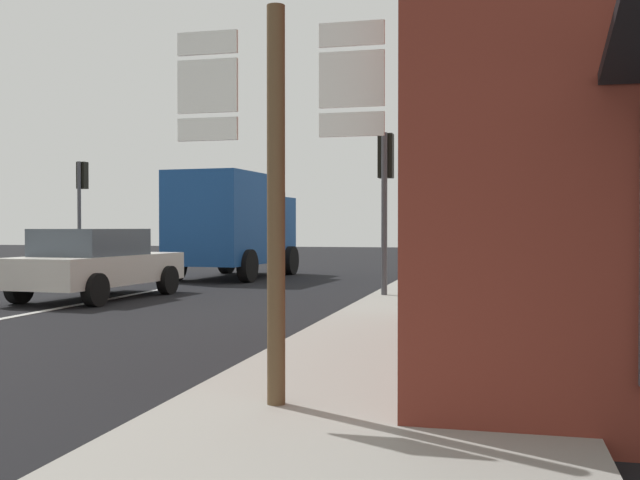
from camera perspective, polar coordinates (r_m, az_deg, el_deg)
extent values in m
plane|color=black|center=(16.58, -14.90, -4.24)|extent=(80.00, 80.00, 0.00)
cube|color=gray|center=(12.63, 9.32, -5.54)|extent=(3.18, 44.00, 0.14)
cube|color=silver|center=(13.22, -23.23, -5.59)|extent=(0.16, 12.00, 0.01)
cube|color=beige|center=(16.14, -16.79, -2.18)|extent=(2.07, 4.32, 0.60)
cube|color=#47515B|center=(15.92, -17.32, -0.16)|extent=(1.71, 2.21, 0.55)
cylinder|color=black|center=(17.76, -16.62, -2.86)|extent=(0.27, 0.66, 0.64)
cylinder|color=black|center=(16.83, -11.70, -3.06)|extent=(0.27, 0.66, 0.64)
cylinder|color=black|center=(15.63, -22.27, -3.42)|extent=(0.27, 0.66, 0.64)
cylinder|color=black|center=(14.56, -16.99, -3.71)|extent=(0.27, 0.66, 0.64)
cube|color=#19478C|center=(21.43, -7.33, 1.65)|extent=(2.45, 3.85, 2.60)
cube|color=#19478C|center=(23.72, -4.78, 0.87)|extent=(2.18, 1.44, 2.00)
cube|color=#47515B|center=(23.78, -4.74, 2.79)|extent=(1.76, 0.22, 0.70)
cylinder|color=black|center=(24.14, -7.24, -1.51)|extent=(0.34, 0.92, 0.90)
cylinder|color=black|center=(23.30, -2.32, -1.59)|extent=(0.34, 0.92, 0.90)
cylinder|color=black|center=(21.10, -11.12, -1.88)|extent=(0.34, 0.92, 0.90)
cylinder|color=black|center=(20.14, -5.62, -2.01)|extent=(0.34, 0.92, 0.90)
cylinder|color=brown|center=(5.66, -3.42, 1.97)|extent=(0.14, 0.14, 3.20)
cube|color=white|center=(6.08, -8.71, 14.85)|extent=(0.50, 0.03, 0.18)
cube|color=black|center=(6.09, -8.64, 14.81)|extent=(0.43, 0.01, 0.13)
cube|color=white|center=(6.00, -8.70, 11.70)|extent=(0.50, 0.03, 0.42)
cube|color=black|center=(6.02, -8.63, 11.67)|extent=(0.43, 0.01, 0.32)
cube|color=white|center=(5.95, -8.69, 8.48)|extent=(0.50, 0.03, 0.18)
cube|color=black|center=(5.97, -8.62, 8.46)|extent=(0.43, 0.01, 0.13)
cube|color=white|center=(5.75, 2.46, 15.66)|extent=(0.50, 0.03, 0.18)
cube|color=black|center=(5.77, 2.50, 15.61)|extent=(0.43, 0.01, 0.13)
cube|color=white|center=(5.68, 2.46, 12.33)|extent=(0.50, 0.03, 0.42)
cube|color=black|center=(5.69, 2.50, 12.30)|extent=(0.43, 0.01, 0.32)
cube|color=white|center=(5.62, 2.46, 8.93)|extent=(0.50, 0.03, 0.18)
cube|color=black|center=(5.64, 2.49, 8.91)|extent=(0.43, 0.01, 0.13)
cylinder|color=#47474C|center=(25.76, -18.14, 1.71)|extent=(0.12, 0.12, 3.69)
cube|color=black|center=(25.99, -17.92, 4.78)|extent=(0.30, 0.28, 0.90)
sphere|color=#360303|center=(26.13, -17.76, 5.35)|extent=(0.18, 0.18, 0.18)
sphere|color=#3C2303|center=(26.11, -17.76, 4.74)|extent=(0.18, 0.18, 0.18)
sphere|color=#0CA526|center=(26.09, -17.76, 4.13)|extent=(0.18, 0.18, 0.18)
cylinder|color=#47474C|center=(21.81, 7.74, 1.40)|extent=(0.12, 0.12, 3.32)
cube|color=black|center=(22.05, 7.80, 4.54)|extent=(0.30, 0.28, 0.90)
sphere|color=#360303|center=(22.21, 7.84, 5.21)|extent=(0.18, 0.18, 0.18)
sphere|color=#3C2303|center=(22.19, 7.84, 4.49)|extent=(0.18, 0.18, 0.18)
sphere|color=#0CA526|center=(22.17, 7.84, 3.77)|extent=(0.18, 0.18, 0.18)
cylinder|color=#47474C|center=(14.86, 5.00, 1.76)|extent=(0.12, 0.12, 3.41)
cube|color=black|center=(15.13, 5.12, 6.50)|extent=(0.30, 0.28, 0.90)
sphere|color=#360303|center=(15.30, 5.20, 7.46)|extent=(0.18, 0.18, 0.18)
sphere|color=#3C2303|center=(15.27, 5.20, 6.41)|extent=(0.18, 0.18, 0.18)
sphere|color=#0CA526|center=(15.24, 5.20, 5.36)|extent=(0.18, 0.18, 0.18)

